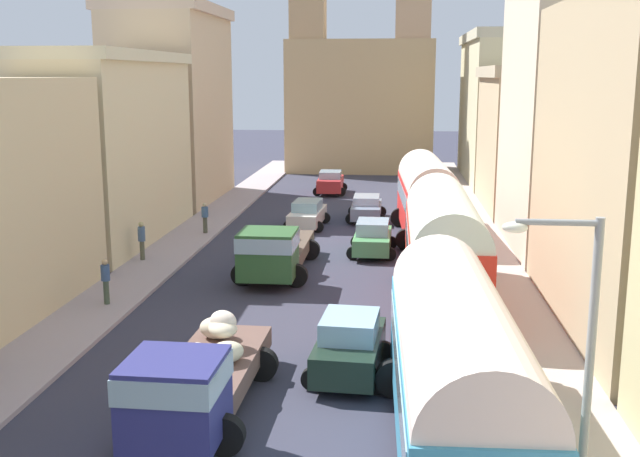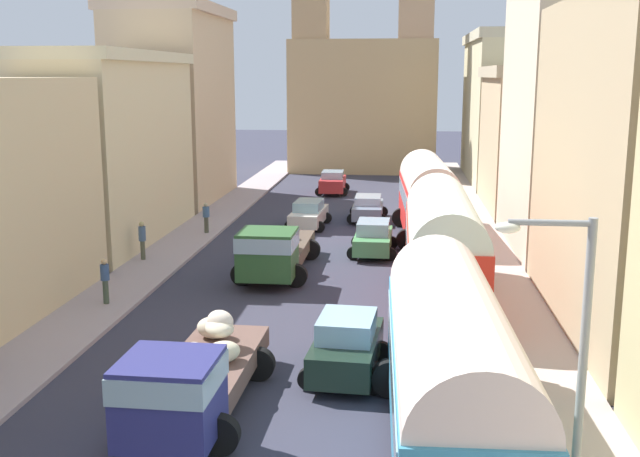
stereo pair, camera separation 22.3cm
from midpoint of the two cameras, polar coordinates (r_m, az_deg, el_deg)
name	(u,v)px [view 2 (the right image)]	position (r m, az deg, el deg)	size (l,w,h in m)	color
ground_plane	(332,245)	(36.83, 1.05, -1.23)	(154.00, 154.00, 0.00)	#333342
sidewalk_left	(186,240)	(38.12, -9.87, -0.85)	(2.50, 70.00, 0.14)	#A29296
sidewalk_right	(483,247)	(36.91, 12.34, -1.35)	(2.50, 70.00, 0.14)	#B4A298
building_left_2	(110,148)	(38.38, -15.36, 5.90)	(5.11, 12.67, 9.24)	beige
building_left_3	(174,104)	(50.21, -10.84, 9.17)	(6.27, 10.64, 12.44)	#CEAF88
building_right_2	(560,116)	(36.94, 17.81, 8.05)	(4.07, 9.99, 12.48)	beige
building_right_3	(531,139)	(47.61, 15.77, 6.53)	(5.68, 9.97, 8.62)	tan
building_right_4	(500,108)	(60.27, 13.49, 8.85)	(4.94, 14.49, 11.25)	beige
distant_church	(363,93)	(64.86, 3.36, 10.13)	(12.22, 6.20, 18.41)	tan
parked_bus_0	(451,364)	(16.45, 10.22, -9.99)	(3.53, 9.85, 3.91)	teal
parked_bus_1	(442,242)	(27.19, 9.44, -1.02)	(3.39, 9.68, 4.16)	red
parked_bus_2	(428,194)	(38.38, 8.29, 2.58)	(3.59, 9.22, 4.07)	red
cargo_truck_0	(191,377)	(18.25, -9.35, -10.99)	(3.01, 6.95, 2.23)	navy
cargo_truck_1	(275,249)	(30.72, -3.21, -1.53)	(3.06, 7.49, 2.26)	#2D572B
car_0	(309,214)	(40.87, -0.70, 1.11)	(2.29, 4.19, 1.47)	silver
car_1	(333,182)	(52.57, 1.09, 3.50)	(2.28, 3.75, 1.58)	red
car_2	(347,346)	(20.94, 2.34, -8.83)	(2.42, 3.83, 1.70)	black
car_3	(373,238)	(34.81, 4.22, -0.69)	(2.28, 3.88, 1.56)	#4D9757
car_4	(368,208)	(42.92, 3.78, 1.56)	(2.23, 3.96, 1.41)	gray
pedestrian_0	(105,279)	(27.80, -15.66, -3.69)	(0.31, 0.31, 1.78)	#404F3C
pedestrian_1	(142,239)	(34.01, -13.06, -0.76)	(0.33, 0.33, 1.84)	#50523E
pedestrian_2	(206,217)	(39.21, -8.41, 0.88)	(0.48, 0.48, 1.70)	#484A3B
streetlamp_near	(569,345)	(14.08, 18.72, -8.32)	(1.71, 0.28, 5.75)	gray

